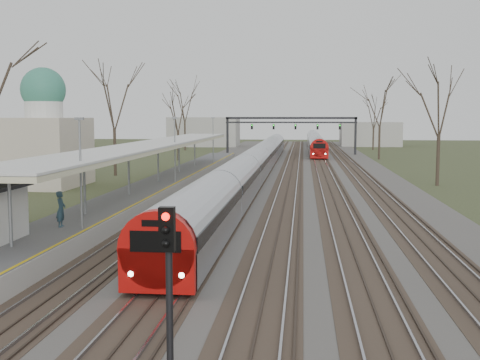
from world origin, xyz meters
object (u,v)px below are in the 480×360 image
Objects in this scene: train_near at (258,160)px; passenger at (61,209)px; train_far at (315,141)px; signal_post at (168,267)px.

passenger is at bearing -99.62° from train_near.
passenger is (-13.33, -87.91, 0.37)m from train_far.
train_far reaches higher than passenger.
signal_post is at bearing -155.38° from passenger.
train_near and train_far have the same top height.
train_near reaches higher than passenger.
passenger is 0.41× the size of signal_post.
signal_post is (1.75, -50.72, 1.25)m from train_near.
train_near is 1.50× the size of train_far.
train_near is at bearing 91.98° from signal_post.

